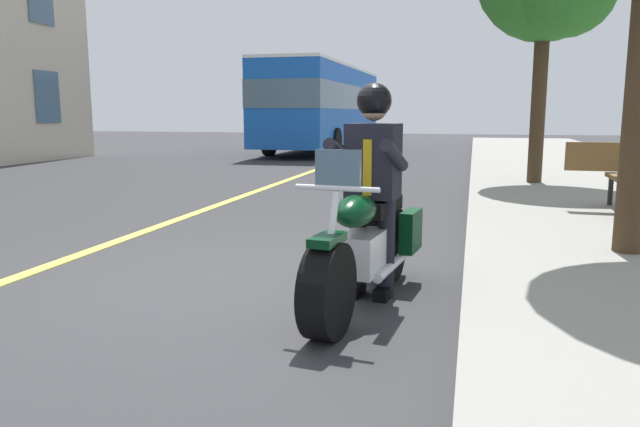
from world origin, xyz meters
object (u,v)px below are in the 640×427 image
Objects in this scene: rider_main at (373,172)px; bench_sidewalk at (636,172)px; bus_near at (323,103)px; motorcycle_main at (365,247)px.

bench_sidewalk is at bearing 144.95° from rider_main.
bus_near is (-18.92, -5.07, 0.84)m from rider_main.
motorcycle_main reaches higher than bench_sidewalk.
rider_main is at bearing -35.05° from bench_sidewalk.
rider_main is (-0.19, 0.02, 0.58)m from motorcycle_main.
bus_near reaches higher than rider_main.
rider_main reaches higher than bench_sidewalk.
bench_sidewalk is at bearing 145.93° from motorcycle_main.
motorcycle_main is 0.61m from rider_main.
bus_near is (-19.10, -5.05, 1.42)m from motorcycle_main.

